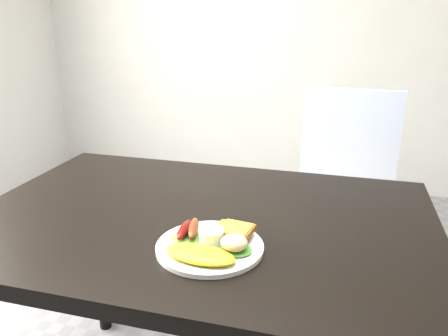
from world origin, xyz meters
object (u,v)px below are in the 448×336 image
dining_table (201,222)px  person (352,177)px  dining_chair (343,214)px  plate (210,247)px

dining_table → person: (0.39, 0.45, -0.00)m
dining_table → dining_chair: (0.38, 0.76, -0.28)m
plate → person: bearing=63.1°
person → plate: 0.69m
dining_table → plate: bearing=-65.1°
person → plate: bearing=88.0°
dining_table → plate: (0.08, -0.16, 0.03)m
dining_table → dining_chair: bearing=63.5°
dining_table → person: size_ratio=0.82×
dining_chair → plate: plate is taller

